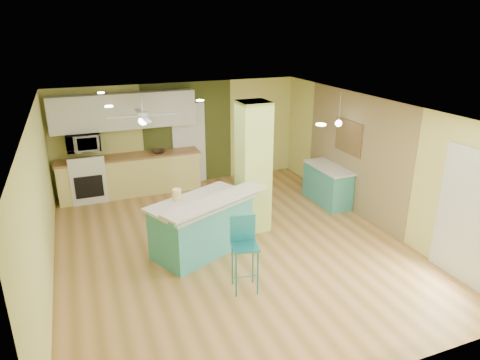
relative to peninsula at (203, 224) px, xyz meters
name	(u,v)px	position (x,y,z in m)	size (l,w,h in m)	color
floor	(231,245)	(0.52, 0.01, -0.51)	(6.00, 7.00, 0.01)	olive
ceiling	(229,108)	(0.52, 0.01, 2.00)	(6.00, 7.00, 0.01)	white
wall_back	(180,134)	(0.52, 3.52, 0.74)	(6.00, 0.01, 2.50)	#D8D774
wall_front	(350,292)	(0.52, -3.49, 0.74)	(6.00, 0.01, 2.50)	#D8D774
wall_left	(40,206)	(-2.49, 0.01, 0.74)	(0.01, 7.00, 2.50)	#D8D774
wall_right	(373,161)	(3.52, 0.01, 0.74)	(0.01, 7.00, 2.50)	#D8D774
wood_panel	(354,153)	(3.51, 0.61, 0.74)	(0.02, 3.40, 2.50)	olive
olive_accent	(188,134)	(0.72, 3.50, 0.74)	(2.20, 0.02, 2.50)	#42491D
interior_door	(189,144)	(0.72, 3.47, 0.49)	(0.82, 0.05, 2.00)	white
french_door	(467,217)	(3.49, -2.29, 0.54)	(0.04, 1.08, 2.10)	silver
column	(253,168)	(1.17, 0.51, 0.74)	(0.55, 0.55, 2.50)	#B0CC5E
kitchen_run	(131,175)	(-0.78, 3.21, -0.03)	(3.25, 0.63, 0.94)	#E9DE7A
stove	(88,180)	(-1.73, 3.20, -0.05)	(0.76, 0.66, 1.08)	white
upper_cabinets	(124,111)	(-0.78, 3.33, 1.44)	(3.20, 0.34, 0.80)	silver
microwave	(83,142)	(-1.73, 3.21, 0.84)	(0.70, 0.48, 0.39)	silver
ceiling_fan	(143,116)	(-0.58, 2.01, 1.57)	(1.41, 1.41, 0.61)	silver
pendant_lamp	(339,123)	(3.17, 0.76, 1.38)	(0.14, 0.14, 0.69)	white
wall_decor	(349,137)	(3.48, 0.81, 1.04)	(0.03, 0.90, 0.70)	brown
peninsula	(203,224)	(0.00, 0.00, 0.00)	(2.20, 1.80, 1.09)	teal
bar_stool	(244,242)	(0.25, -1.30, 0.27)	(0.45, 0.45, 1.16)	teal
side_counter	(327,184)	(3.22, 1.07, -0.08)	(0.56, 1.31, 0.84)	teal
fruit_bowl	(159,152)	(-0.10, 3.15, 0.47)	(0.30, 0.30, 0.07)	#332315
canister	(177,195)	(-0.38, 0.21, 0.54)	(0.16, 0.16, 0.19)	yellow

